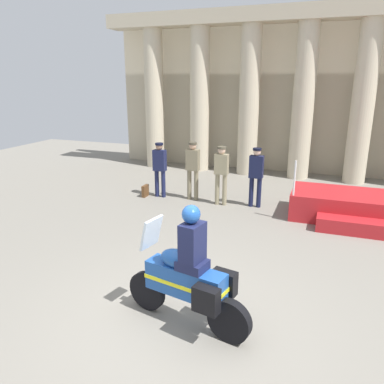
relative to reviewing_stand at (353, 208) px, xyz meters
The scene contains 9 objects.
ground_plane 6.15m from the reviewing_stand, 115.41° to the right, with size 28.00×28.00×0.00m, color gray.
colonnade_backdrop 5.65m from the reviewing_stand, 111.03° to the left, with size 15.04×1.60×5.99m.
reviewing_stand is the anchor object (origin of this frame).
officer_in_row_0 5.57m from the reviewing_stand, behind, with size 0.38×0.24×1.68m.
officer_in_row_1 4.54m from the reviewing_stand, behind, with size 0.38×0.24×1.75m.
officer_in_row_2 3.62m from the reviewing_stand, behind, with size 0.38×0.24×1.71m.
officer_in_row_3 2.68m from the reviewing_stand, behind, with size 0.38×0.24×1.70m.
motorcycle_with_rider 6.07m from the reviewing_stand, 113.79° to the right, with size 2.07×0.82×1.90m.
briefcase_on_ground 5.98m from the reviewing_stand, behind, with size 0.10×0.32×0.36m, color brown.
Camera 1 is at (1.88, -4.51, 3.54)m, focal length 35.25 mm.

